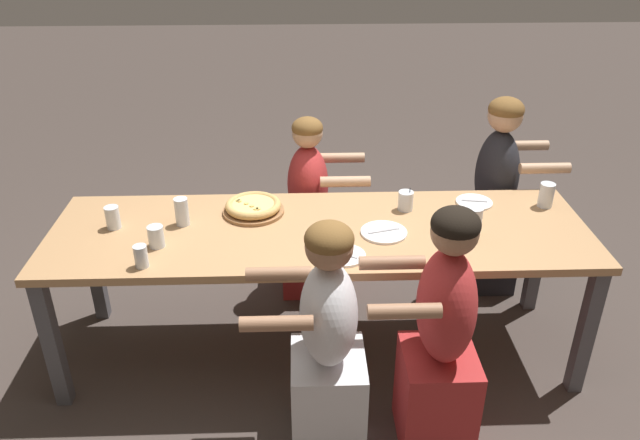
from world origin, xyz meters
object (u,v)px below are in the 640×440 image
Objects in this scene: drinking_glass_d at (182,213)px; drinking_glass_e at (141,257)px; drinking_glass_b at (113,219)px; drinking_glass_f at (156,238)px; drinking_glass_a at (546,196)px; diner_near_midright at (441,343)px; drinking_glass_c at (473,224)px; diner_far_center at (309,215)px; pizza_board_main at (253,207)px; empty_plate_c at (344,255)px; cocktail_glass_blue at (406,202)px; diner_far_right at (493,203)px; empty_plate_a at (384,232)px; diner_near_center at (327,350)px; empty_plate_b at (474,202)px.

drinking_glass_e is (-0.12, -0.39, -0.02)m from drinking_glass_d.
drinking_glass_b reaches higher than drinking_glass_f.
drinking_glass_a is 1.88m from drinking_glass_d.
drinking_glass_d is 0.12× the size of diner_near_midright.
drinking_glass_c is 1.43m from drinking_glass_d.
diner_far_center is at bearing 41.00° from drinking_glass_d.
empty_plate_c is at bearing -45.49° from pizza_board_main.
pizza_board_main is 0.54m from drinking_glass_f.
cocktail_glass_blue is at bearing 2.77° from diner_near_midright.
diner_near_midright reaches higher than cocktail_glass_blue.
empty_plate_c is 0.88m from drinking_glass_f.
drinking_glass_c is (0.63, 0.17, 0.06)m from empty_plate_c.
pizza_board_main is 0.26× the size of diner_far_right.
empty_plate_c is 0.16× the size of diner_far_right.
cocktail_glass_blue is at bearing 60.04° from empty_plate_a.
drinking_glass_b is at bearing -74.49° from diner_far_right.
diner_far_right is at bearing -40.16° from diner_near_center.
cocktail_glass_blue is (0.35, 0.46, 0.04)m from empty_plate_c.
drinking_glass_e is 0.09× the size of diner_far_right.
drinking_glass_f is 0.09× the size of diner_near_center.
diner_far_center reaches higher than drinking_glass_a.
drinking_glass_a is at bearing 16.38° from empty_plate_a.
drinking_glass_b is 0.34m from drinking_glass_d.
drinking_glass_c is 1.42× the size of drinking_glass_f.
diner_far_right reaches higher than drinking_glass_f.
empty_plate_a is at bearing -163.62° from drinking_glass_a.
drinking_glass_a reaches higher than cocktail_glass_blue.
drinking_glass_d is at bearing -161.94° from pizza_board_main.
empty_plate_c is 1.86× the size of drinking_glass_f.
diner_far_right reaches higher than empty_plate_a.
pizza_board_main is 3.01× the size of drinking_glass_e.
drinking_glass_d is 1.40m from diner_near_midright.
diner_near_midright is (-0.34, -0.88, -0.22)m from empty_plate_b.
cocktail_glass_blue is (0.79, 0.01, 0.01)m from pizza_board_main.
drinking_glass_c reaches higher than pizza_board_main.
drinking_glass_d is 0.90m from diner_far_center.
drinking_glass_a is 0.12× the size of diner_far_center.
diner_far_center is at bearing -90.00° from diner_far_right.
cocktail_glass_blue is at bearing 0.52° from pizza_board_main.
diner_near_midright is at bearing -24.64° from diner_far_right.
drinking_glass_e is at bearing 68.92° from diner_near_center.
drinking_glass_e is at bearing -160.95° from empty_plate_b.
drinking_glass_a is at bearing 4.04° from drinking_glass_d.
diner_near_midright is (0.18, -0.57, -0.22)m from empty_plate_a.
drinking_glass_d is (-1.52, -0.18, 0.06)m from empty_plate_b.
drinking_glass_c is (0.28, -0.28, 0.02)m from cocktail_glass_blue.
diner_far_right is at bearing 15.51° from drinking_glass_b.
diner_near_midright is (-0.70, -0.83, -0.27)m from drinking_glass_a.
drinking_glass_b is (-1.47, -0.14, 0.00)m from cocktail_glass_blue.
drinking_glass_a is 0.11× the size of diner_near_midright.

